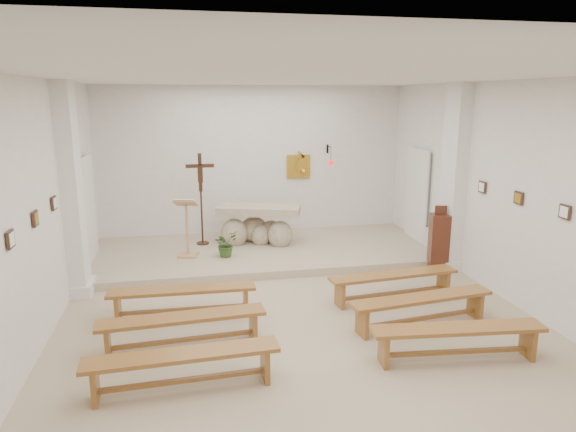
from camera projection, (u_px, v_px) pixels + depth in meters
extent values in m
cube|color=#C8AE90|center=(302.00, 326.00, 7.44)|extent=(7.00, 10.00, 0.00)
cube|color=white|center=(29.00, 220.00, 6.37)|extent=(0.02, 10.00, 3.50)
cube|color=white|center=(528.00, 198.00, 7.71)|extent=(0.02, 10.00, 3.50)
cube|color=white|center=(254.00, 163.00, 11.80)|extent=(7.00, 0.02, 3.50)
cube|color=silver|center=(303.00, 77.00, 6.65)|extent=(7.00, 10.00, 0.02)
cube|color=tan|center=(264.00, 252.00, 10.76)|extent=(6.98, 3.00, 0.15)
cube|color=white|center=(72.00, 191.00, 8.30)|extent=(0.26, 0.55, 3.50)
cube|color=white|center=(454.00, 179.00, 9.60)|extent=(0.26, 0.55, 3.50)
cube|color=gold|center=(298.00, 167.00, 12.00)|extent=(0.55, 0.04, 0.55)
cube|color=black|center=(327.00, 149.00, 12.05)|extent=(0.04, 0.02, 0.20)
cylinder|color=black|center=(329.00, 146.00, 11.89)|extent=(0.02, 0.30, 0.02)
cylinder|color=black|center=(331.00, 154.00, 11.79)|extent=(0.01, 0.01, 0.34)
sphere|color=red|center=(331.00, 163.00, 11.83)|extent=(0.11, 0.11, 0.11)
cube|color=#3E261B|center=(10.00, 239.00, 5.61)|extent=(0.03, 0.20, 0.20)
cube|color=#3E261B|center=(35.00, 219.00, 6.57)|extent=(0.03, 0.20, 0.20)
cube|color=#3E261B|center=(54.00, 203.00, 7.52)|extent=(0.03, 0.20, 0.20)
cube|color=#3E261B|center=(565.00, 212.00, 6.95)|extent=(0.03, 0.20, 0.20)
cube|color=#3E261B|center=(519.00, 198.00, 7.91)|extent=(0.03, 0.20, 0.20)
cube|color=#3E261B|center=(482.00, 187.00, 8.86)|extent=(0.03, 0.20, 0.20)
cube|color=silver|center=(84.00, 265.00, 9.29)|extent=(0.10, 0.85, 0.52)
cube|color=silver|center=(434.00, 244.00, 10.61)|extent=(0.10, 0.85, 0.52)
ellipsoid|color=beige|center=(234.00, 233.00, 10.97)|extent=(0.57, 0.48, 0.64)
ellipsoid|color=beige|center=(280.00, 235.00, 10.91)|extent=(0.53, 0.45, 0.60)
ellipsoid|color=beige|center=(254.00, 229.00, 11.23)|extent=(0.60, 0.51, 0.57)
ellipsoid|color=beige|center=(271.00, 232.00, 11.18)|extent=(0.49, 0.42, 0.53)
ellipsoid|color=beige|center=(261.00, 236.00, 11.02)|extent=(0.42, 0.35, 0.49)
cube|color=beige|center=(259.00, 210.00, 10.95)|extent=(1.87, 1.16, 0.17)
cube|color=tan|center=(188.00, 255.00, 10.21)|extent=(0.43, 0.43, 0.04)
cylinder|color=tan|center=(187.00, 231.00, 10.09)|extent=(0.05, 0.05, 1.03)
cube|color=tan|center=(186.00, 203.00, 9.95)|extent=(0.49, 0.40, 0.17)
cube|color=white|center=(185.00, 201.00, 9.89)|extent=(0.42, 0.33, 0.13)
cylinder|color=#341910|center=(203.00, 243.00, 11.05)|extent=(0.26, 0.26, 0.03)
cylinder|color=#341910|center=(202.00, 217.00, 10.92)|extent=(0.04, 0.04, 1.18)
cube|color=#341910|center=(200.00, 172.00, 10.71)|extent=(0.08, 0.05, 0.80)
cube|color=#341910|center=(200.00, 166.00, 10.67)|extent=(0.59, 0.06, 0.07)
cube|color=#341910|center=(200.00, 174.00, 10.68)|extent=(0.11, 0.04, 0.34)
imported|color=#2E4F1F|center=(226.00, 244.00, 10.14)|extent=(0.61, 0.60, 0.51)
cube|color=#502317|center=(439.00, 243.00, 9.72)|extent=(0.41, 0.41, 1.09)
cube|color=#502317|center=(441.00, 210.00, 9.58)|extent=(0.22, 0.10, 0.18)
cube|color=olive|center=(182.00, 290.00, 7.65)|extent=(2.18, 0.41, 0.05)
cube|color=olive|center=(118.00, 308.00, 7.54)|extent=(0.07, 0.32, 0.42)
cube|color=olive|center=(245.00, 300.00, 7.85)|extent=(0.07, 0.32, 0.42)
cube|color=olive|center=(183.00, 310.00, 7.72)|extent=(1.83, 0.11, 0.05)
cube|color=olive|center=(394.00, 275.00, 8.30)|extent=(2.20, 0.56, 0.05)
cube|color=olive|center=(340.00, 294.00, 8.08)|extent=(0.09, 0.32, 0.42)
cube|color=olive|center=(443.00, 282.00, 8.62)|extent=(0.09, 0.32, 0.42)
cube|color=olive|center=(393.00, 293.00, 8.37)|extent=(1.83, 0.24, 0.05)
cube|color=olive|center=(182.00, 318.00, 6.68)|extent=(2.19, 0.49, 0.05)
cube|color=olive|center=(108.00, 343.00, 6.49)|extent=(0.08, 0.32, 0.42)
cube|color=olive|center=(253.00, 325.00, 6.98)|extent=(0.08, 0.32, 0.42)
cube|color=olive|center=(183.00, 340.00, 6.75)|extent=(1.83, 0.18, 0.05)
cube|color=olive|center=(422.00, 298.00, 7.33)|extent=(2.20, 0.62, 0.05)
cube|color=olive|center=(362.00, 322.00, 7.09)|extent=(0.10, 0.32, 0.42)
cube|color=olive|center=(475.00, 305.00, 7.68)|extent=(0.10, 0.32, 0.42)
cube|color=olive|center=(420.00, 319.00, 7.40)|extent=(1.82, 0.29, 0.05)
cube|color=olive|center=(182.00, 355.00, 5.72)|extent=(2.19, 0.45, 0.05)
cube|color=olive|center=(95.00, 384.00, 5.55)|extent=(0.07, 0.32, 0.42)
cube|color=olive|center=(265.00, 363.00, 5.99)|extent=(0.07, 0.32, 0.42)
cube|color=olive|center=(184.00, 380.00, 5.79)|extent=(1.83, 0.15, 0.05)
cube|color=olive|center=(458.00, 329.00, 6.37)|extent=(2.20, 0.56, 0.05)
cube|color=olive|center=(384.00, 349.00, 6.33)|extent=(0.09, 0.32, 0.42)
cube|color=olive|center=(528.00, 342.00, 6.51)|extent=(0.09, 0.32, 0.42)
cube|color=olive|center=(456.00, 352.00, 6.44)|extent=(1.83, 0.24, 0.05)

